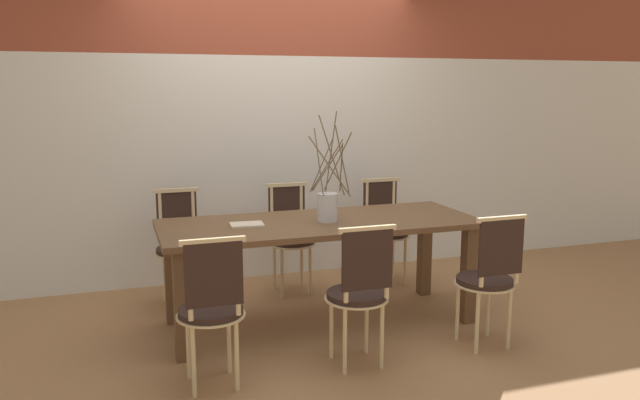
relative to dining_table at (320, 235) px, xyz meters
name	(u,v)px	position (x,y,z in m)	size (l,w,h in m)	color
ground_plane	(320,322)	(0.00, 0.00, -0.65)	(16.00, 16.00, 0.00)	#9E7047
wall_rear	(273,98)	(0.00, 1.28, 0.95)	(12.00, 0.06, 3.20)	silver
dining_table	(320,235)	(0.00, 0.00, 0.00)	(2.24, 0.88, 0.76)	brown
chair_near_leftend	(212,305)	(-0.89, -0.76, -0.16)	(0.39, 0.39, 0.90)	black
chair_near_left	(359,289)	(-0.01, -0.76, -0.16)	(0.39, 0.39, 0.90)	black
chair_near_center	(489,275)	(0.90, -0.76, -0.16)	(0.39, 0.39, 0.90)	black
chair_far_leftend	(179,242)	(-0.91, 0.76, -0.16)	(0.39, 0.39, 0.90)	black
chair_far_left	(290,233)	(0.00, 0.76, -0.16)	(0.39, 0.39, 0.90)	black
chair_far_center	(385,226)	(0.86, 0.76, -0.16)	(0.39, 0.39, 0.90)	black
vase_centerpiece	(328,204)	(0.05, -0.03, 0.23)	(0.34, 0.34, 0.77)	silver
book_stack	(247,225)	(-0.52, 0.01, 0.11)	(0.24, 0.18, 0.01)	beige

